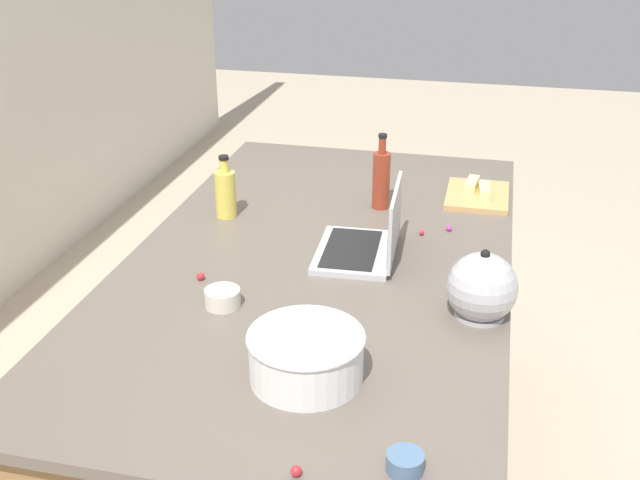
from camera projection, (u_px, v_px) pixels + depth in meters
name	position (u px, v px, depth m)	size (l,w,h in m)	color
island_counter	(320.00, 380.00, 2.47)	(1.97, 1.11, 0.90)	olive
laptop	(368.00, 242.00, 2.26)	(0.32, 0.24, 0.22)	#B7B7BC
mixing_bowl_large	(306.00, 355.00, 1.70)	(0.26, 0.26, 0.12)	white
bottle_oil	(226.00, 192.00, 2.51)	(0.07, 0.07, 0.21)	#DBC64C
bottle_soy	(381.00, 179.00, 2.57)	(0.06, 0.06, 0.26)	maroon
kettle	(482.00, 288.00, 1.94)	(0.21, 0.18, 0.20)	#ADADB2
cutting_board	(477.00, 196.00, 2.69)	(0.28, 0.21, 0.02)	tan
butter_stick_left	(484.00, 191.00, 2.66)	(0.11, 0.04, 0.04)	#F4E58C
butter_stick_right	(472.00, 185.00, 2.71)	(0.11, 0.04, 0.04)	#F4E58C
ramekin_small	(223.00, 298.00, 2.00)	(0.09, 0.09, 0.05)	beige
ramekin_medium	(405.00, 462.00, 1.45)	(0.07, 0.07, 0.04)	slate
candy_0	(422.00, 233.00, 2.41)	(0.02, 0.02, 0.02)	red
candy_1	(449.00, 228.00, 2.44)	(0.02, 0.02, 0.02)	#CC3399
candy_2	(201.00, 276.00, 2.14)	(0.02, 0.02, 0.02)	red
candy_3	(296.00, 471.00, 1.44)	(0.02, 0.02, 0.02)	red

